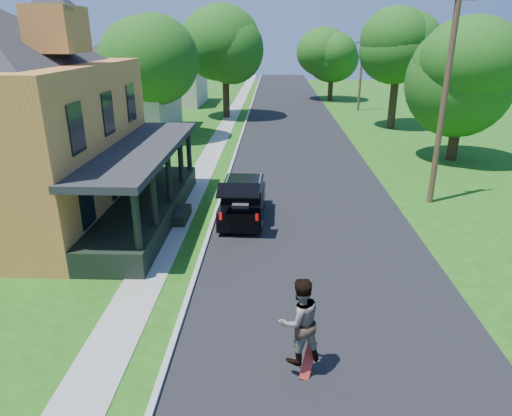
{
  "coord_description": "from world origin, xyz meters",
  "views": [
    {
      "loc": [
        -1.63,
        -11.42,
        7.22
      ],
      "look_at": [
        -2.18,
        3.0,
        1.73
      ],
      "focal_mm": 32.0,
      "sensor_mm": 36.0,
      "label": 1
    }
  ],
  "objects_px": {
    "black_suv": "(243,201)",
    "tree_right_near": "(465,66)",
    "skateboarder": "(300,321)",
    "utility_pole_near": "(444,98)"
  },
  "relations": [
    {
      "from": "black_suv",
      "to": "skateboarder",
      "type": "bearing_deg",
      "value": -77.77
    },
    {
      "from": "skateboarder",
      "to": "tree_right_near",
      "type": "bearing_deg",
      "value": -141.88
    },
    {
      "from": "black_suv",
      "to": "skateboarder",
      "type": "distance_m",
      "value": 9.51
    },
    {
      "from": "black_suv",
      "to": "utility_pole_near",
      "type": "distance_m",
      "value": 9.63
    },
    {
      "from": "tree_right_near",
      "to": "utility_pole_near",
      "type": "bearing_deg",
      "value": -115.37
    },
    {
      "from": "utility_pole_near",
      "to": "skateboarder",
      "type": "bearing_deg",
      "value": -134.24
    },
    {
      "from": "skateboarder",
      "to": "utility_pole_near",
      "type": "bearing_deg",
      "value": -143.58
    },
    {
      "from": "black_suv",
      "to": "tree_right_near",
      "type": "relative_size",
      "value": 0.5
    },
    {
      "from": "black_suv",
      "to": "utility_pole_near",
      "type": "height_order",
      "value": "utility_pole_near"
    },
    {
      "from": "skateboarder",
      "to": "utility_pole_near",
      "type": "distance_m",
      "value": 13.8
    }
  ]
}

